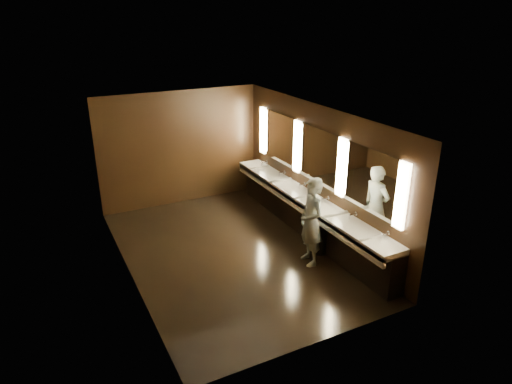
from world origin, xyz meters
TOP-DOWN VIEW (x-y plane):
  - floor at (0.00, 0.00)m, footprint 6.00×6.00m
  - ceiling at (0.00, 0.00)m, footprint 4.00×6.00m
  - wall_back at (0.00, 3.00)m, footprint 4.00×0.02m
  - wall_front at (0.00, -3.00)m, footprint 4.00×0.02m
  - wall_left at (-2.00, 0.00)m, footprint 0.02×6.00m
  - wall_right at (2.00, 0.00)m, footprint 0.02×6.00m
  - sink_counter at (1.79, 0.00)m, footprint 0.55×5.40m
  - mirror_band at (1.98, -0.00)m, footprint 0.06×5.03m
  - person at (1.19, -1.01)m, footprint 0.49×0.68m
  - trash_bin at (1.58, -0.75)m, footprint 0.39×0.39m

SIDE VIEW (x-z plane):
  - floor at x=0.00m, z-range 0.00..0.00m
  - trash_bin at x=1.58m, z-range 0.00..0.58m
  - sink_counter at x=1.79m, z-range -0.01..1.00m
  - person at x=1.19m, z-range 0.00..1.72m
  - wall_back at x=0.00m, z-range 0.00..2.80m
  - wall_front at x=0.00m, z-range 0.00..2.80m
  - wall_left at x=-2.00m, z-range 0.00..2.80m
  - wall_right at x=2.00m, z-range 0.00..2.80m
  - mirror_band at x=1.98m, z-range 1.17..2.32m
  - ceiling at x=0.00m, z-range 2.79..2.81m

